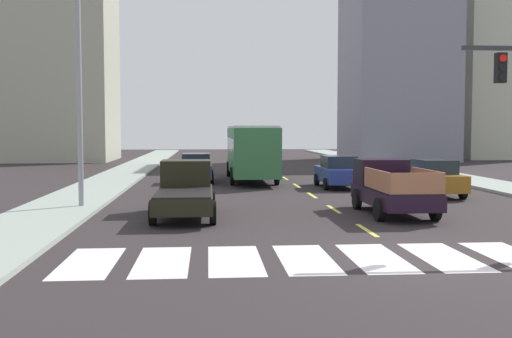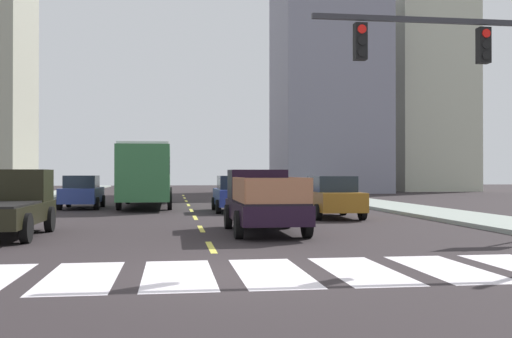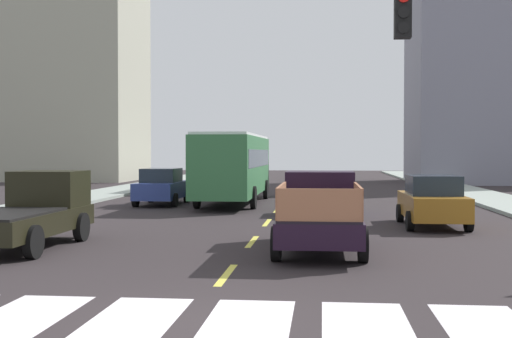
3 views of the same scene
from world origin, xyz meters
The scene contains 23 objects.
ground_plane centered at (0.00, 0.00, 0.00)m, with size 160.00×160.00×0.00m, color #2C2628.
sidewalk_right centered at (10.65, 18.00, 0.07)m, with size 3.16×110.00×0.15m, color #97A197.
crosswalk_stripe_3 centered at (-2.57, 0.00, 0.00)m, with size 1.27×3.44×0.01m, color silver.
crosswalk_stripe_4 centered at (-0.86, 0.00, 0.00)m, with size 1.27×3.44×0.01m, color silver.
crosswalk_stripe_5 centered at (0.86, 0.00, 0.00)m, with size 1.27×3.44×0.01m, color silver.
crosswalk_stripe_6 centered at (2.57, 0.00, 0.00)m, with size 1.27×3.44×0.01m, color silver.
crosswalk_stripe_7 centered at (4.28, 0.00, 0.00)m, with size 1.27×3.44×0.01m, color silver.
lane_dash_0 centered at (0.00, 4.00, 0.00)m, with size 0.16×2.40×0.01m, color #DACF49.
lane_dash_1 centered at (0.00, 9.00, 0.00)m, with size 0.16×2.40×0.01m, color #DACF49.
lane_dash_2 centered at (0.00, 14.00, 0.00)m, with size 0.16×2.40×0.01m, color #DACF49.
lane_dash_3 centered at (0.00, 19.00, 0.00)m, with size 0.16×2.40×0.01m, color #DACF49.
lane_dash_4 centered at (0.00, 24.00, 0.00)m, with size 0.16×2.40×0.01m, color #DACF49.
lane_dash_5 centered at (0.00, 29.00, 0.00)m, with size 0.16×2.40×0.01m, color #DACF49.
lane_dash_6 centered at (0.00, 34.00, 0.00)m, with size 0.16×2.40×0.01m, color #DACF49.
lane_dash_7 centered at (0.00, 39.00, 0.00)m, with size 0.16×2.40×0.01m, color #DACF49.
pickup_stakebed centered at (1.87, 7.78, 0.94)m, with size 2.18×5.20×1.96m.
pickup_dark centered at (-5.74, 7.58, 0.92)m, with size 2.18×5.20×1.96m.
city_bus centered at (-2.31, 22.49, 1.95)m, with size 2.72×10.80×3.32m.
sedan_near_left centered at (-5.60, 21.43, 0.86)m, with size 2.02×4.40×1.72m.
sedan_near_right centered at (2.03, 17.66, 0.86)m, with size 2.02×4.40×1.72m.
sedan_far centered at (5.59, 13.29, 0.86)m, with size 2.02×4.40×1.72m.
block_mid_left centered at (14.05, 45.97, 10.00)m, with size 9.78×10.41×20.00m, color gray.
block_mid_right centered at (25.46, 48.46, 13.06)m, with size 8.03×7.34×26.12m, color beige.
Camera 2 is at (-0.98, -11.08, 1.85)m, focal length 42.48 mm.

